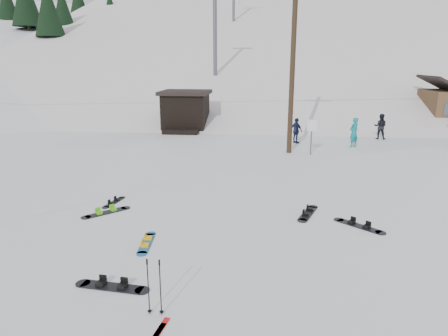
# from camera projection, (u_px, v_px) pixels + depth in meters

# --- Properties ---
(ground) EXTENTS (200.00, 200.00, 0.00)m
(ground) POSITION_uv_depth(u_px,v_px,m) (226.00, 299.00, 8.21)
(ground) COLOR white
(ground) RESTS_ON ground
(ski_slope) EXTENTS (60.00, 85.24, 65.97)m
(ski_slope) POSITION_uv_depth(u_px,v_px,m) (260.00, 169.00, 64.15)
(ski_slope) COLOR white
(ski_slope) RESTS_ON ground
(ridge_left) EXTENTS (47.54, 95.03, 58.38)m
(ridge_left) POSITION_uv_depth(u_px,v_px,m) (23.00, 168.00, 60.81)
(ridge_left) COLOR white
(ridge_left) RESTS_ON ground
(treeline_crest) EXTENTS (50.00, 6.00, 10.00)m
(treeline_crest) POSITION_uv_depth(u_px,v_px,m) (264.00, 83.00, 90.84)
(treeline_crest) COLOR black
(treeline_crest) RESTS_ON ski_slope
(utility_pole) EXTENTS (2.00, 0.26, 9.00)m
(utility_pole) POSITION_uv_depth(u_px,v_px,m) (293.00, 63.00, 20.25)
(utility_pole) COLOR #3A2819
(utility_pole) RESTS_ON ground
(trail_sign) EXTENTS (0.50, 0.09, 1.85)m
(trail_sign) POSITION_uv_depth(u_px,v_px,m) (312.00, 131.00, 20.61)
(trail_sign) COLOR #595B60
(trail_sign) RESTS_ON ground
(lift_hut) EXTENTS (3.40, 4.10, 2.75)m
(lift_hut) POSITION_uv_depth(u_px,v_px,m) (186.00, 110.00, 28.48)
(lift_hut) COLOR black
(lift_hut) RESTS_ON ground
(lift_tower_near) EXTENTS (2.20, 0.36, 8.00)m
(lift_tower_near) POSITION_uv_depth(u_px,v_px,m) (215.00, 25.00, 35.41)
(lift_tower_near) COLOR #595B60
(lift_tower_near) RESTS_ON ski_slope
(hero_snowboard) EXTENTS (0.39, 1.49, 0.10)m
(hero_snowboard) POSITION_uv_depth(u_px,v_px,m) (147.00, 243.00, 10.72)
(hero_snowboard) COLOR #1968A7
(hero_snowboard) RESTS_ON ground
(ski_poles) EXTENTS (0.32, 0.08, 1.16)m
(ski_poles) POSITION_uv_depth(u_px,v_px,m) (154.00, 287.00, 7.59)
(ski_poles) COLOR black
(ski_poles) RESTS_ON ground
(board_scatter_a) EXTENTS (1.70, 0.46, 0.12)m
(board_scatter_a) POSITION_uv_depth(u_px,v_px,m) (112.00, 286.00, 8.64)
(board_scatter_a) COLOR black
(board_scatter_a) RESTS_ON ground
(board_scatter_b) EXTENTS (0.44, 1.27, 0.09)m
(board_scatter_b) POSITION_uv_depth(u_px,v_px,m) (114.00, 202.00, 13.83)
(board_scatter_b) COLOR black
(board_scatter_b) RESTS_ON ground
(board_scatter_c) EXTENTS (1.26, 1.25, 0.12)m
(board_scatter_c) POSITION_uv_depth(u_px,v_px,m) (106.00, 212.00, 12.89)
(board_scatter_c) COLOR black
(board_scatter_c) RESTS_ON ground
(board_scatter_d) EXTENTS (1.33, 1.17, 0.12)m
(board_scatter_d) POSITION_uv_depth(u_px,v_px,m) (359.00, 226.00, 11.84)
(board_scatter_d) COLOR black
(board_scatter_d) RESTS_ON ground
(board_scatter_f) EXTENTS (0.78, 1.57, 0.12)m
(board_scatter_f) POSITION_uv_depth(u_px,v_px,m) (308.00, 213.00, 12.82)
(board_scatter_f) COLOR black
(board_scatter_f) RESTS_ON ground
(skier_teal) EXTENTS (0.73, 0.70, 1.68)m
(skier_teal) POSITION_uv_depth(u_px,v_px,m) (354.00, 132.00, 22.67)
(skier_teal) COLOR #0C7D81
(skier_teal) RESTS_ON ground
(skier_dark) EXTENTS (0.92, 0.81, 1.60)m
(skier_dark) POSITION_uv_depth(u_px,v_px,m) (380.00, 126.00, 25.02)
(skier_dark) COLOR black
(skier_dark) RESTS_ON ground
(skier_navy) EXTENTS (0.87, 0.90, 1.51)m
(skier_navy) POSITION_uv_depth(u_px,v_px,m) (296.00, 131.00, 23.73)
(skier_navy) COLOR #1C2647
(skier_navy) RESTS_ON ground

